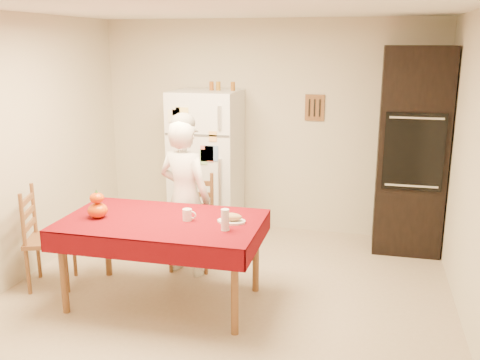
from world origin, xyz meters
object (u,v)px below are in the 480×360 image
(refrigerator, at_px, (207,164))
(seated_woman, at_px, (185,198))
(pumpkin_lower, at_px, (98,210))
(chair_far, at_px, (193,217))
(dining_table, at_px, (162,227))
(bread_plate, at_px, (231,221))
(wine_glass, at_px, (225,220))
(chair_left, at_px, (42,234))
(coffee_mug, at_px, (187,215))
(oven_cabinet, at_px, (411,151))

(refrigerator, height_order, seated_woman, refrigerator)
(pumpkin_lower, bearing_deg, chair_far, 59.52)
(dining_table, relative_size, bread_plate, 7.08)
(refrigerator, bearing_deg, wine_glass, -68.77)
(chair_left, distance_m, bread_plate, 1.82)
(coffee_mug, relative_size, pumpkin_lower, 0.58)
(refrigerator, bearing_deg, seated_woman, -83.50)
(chair_far, bearing_deg, refrigerator, 92.51)
(oven_cabinet, bearing_deg, wine_glass, -127.96)
(dining_table, distance_m, coffee_mug, 0.25)
(dining_table, xyz_separation_m, chair_far, (-0.01, 0.84, -0.18))
(bread_plate, bearing_deg, wine_glass, -90.11)
(pumpkin_lower, bearing_deg, bread_plate, 7.30)
(seated_woman, bearing_deg, coffee_mug, 127.79)
(seated_woman, distance_m, wine_glass, 1.00)
(oven_cabinet, xyz_separation_m, wine_glass, (-1.53, -1.97, -0.25))
(oven_cabinet, bearing_deg, dining_table, -139.24)
(dining_table, bearing_deg, chair_left, 177.91)
(chair_far, bearing_deg, wine_glass, -63.75)
(pumpkin_lower, bearing_deg, oven_cabinet, 35.49)
(refrigerator, relative_size, bread_plate, 7.08)
(refrigerator, xyz_separation_m, dining_table, (0.15, -1.79, -0.16))
(oven_cabinet, xyz_separation_m, seated_woman, (-2.15, -1.19, -0.33))
(refrigerator, distance_m, seated_woman, 1.15)
(oven_cabinet, bearing_deg, pumpkin_lower, -144.51)
(coffee_mug, xyz_separation_m, wine_glass, (0.38, -0.16, 0.04))
(wine_glass, height_order, bread_plate, wine_glass)
(refrigerator, height_order, wine_glass, refrigerator)
(coffee_mug, bearing_deg, bread_plate, 5.64)
(refrigerator, relative_size, pumpkin_lower, 9.83)
(chair_left, bearing_deg, coffee_mug, -109.89)
(chair_far, distance_m, seated_woman, 0.33)
(pumpkin_lower, relative_size, wine_glass, 0.98)
(wine_glass, bearing_deg, oven_cabinet, 52.04)
(chair_left, height_order, coffee_mug, chair_left)
(wine_glass, bearing_deg, chair_far, 121.99)
(chair_far, distance_m, chair_left, 1.44)
(chair_far, relative_size, chair_left, 1.00)
(refrigerator, relative_size, dining_table, 1.00)
(refrigerator, height_order, pumpkin_lower, refrigerator)
(chair_far, xyz_separation_m, chair_left, (-1.20, -0.80, 0.00))
(oven_cabinet, distance_m, pumpkin_lower, 3.31)
(refrigerator, distance_m, coffee_mug, 1.80)
(dining_table, distance_m, pumpkin_lower, 0.58)
(chair_far, height_order, seated_woman, seated_woman)
(coffee_mug, bearing_deg, refrigerator, 101.83)
(refrigerator, relative_size, chair_far, 1.79)
(oven_cabinet, relative_size, chair_far, 2.32)
(chair_far, height_order, chair_left, same)
(wine_glass, bearing_deg, bread_plate, 89.89)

